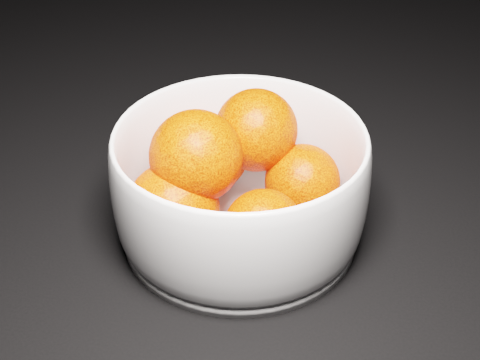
# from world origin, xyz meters

# --- Properties ---
(bowl) EXTENTS (0.20, 0.20, 0.10)m
(bowl) POSITION_xyz_m (-0.24, 0.25, 0.05)
(bowl) COLOR silver
(bowl) RESTS_ON ground
(orange_pile) EXTENTS (0.16, 0.15, 0.11)m
(orange_pile) POSITION_xyz_m (-0.25, 0.25, 0.06)
(orange_pile) COLOR #FD3B07
(orange_pile) RESTS_ON bowl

